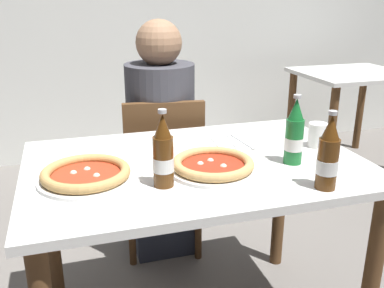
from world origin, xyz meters
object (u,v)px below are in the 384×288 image
at_px(dining_table_main, 196,190).
at_px(diner_seated, 161,146).
at_px(chair_behind_table, 162,168).
at_px(napkin_with_cutlery, 237,142).
at_px(paper_cup, 317,135).
at_px(pizza_margherita_near, 213,165).
at_px(beer_bottle_left, 328,157).
at_px(pizza_marinara_far, 86,175).
at_px(dining_table_background, 351,92).
at_px(beer_bottle_right, 294,135).
at_px(beer_bottle_center, 163,154).

relative_size(dining_table_main, diner_seated, 0.99).
relative_size(chair_behind_table, napkin_with_cutlery, 4.46).
bearing_deg(paper_cup, pizza_margherita_near, -166.17).
bearing_deg(beer_bottle_left, dining_table_main, 134.28).
relative_size(chair_behind_table, pizza_marinara_far, 2.76).
relative_size(dining_table_background, napkin_with_cutlery, 4.20).
bearing_deg(beer_bottle_left, beer_bottle_right, 87.97).
xyz_separation_m(chair_behind_table, pizza_marinara_far, (-0.40, -0.67, 0.29)).
relative_size(dining_table_main, dining_table_background, 1.50).
distance_m(chair_behind_table, beer_bottle_right, 0.87).
height_order(dining_table_background, beer_bottle_left, beer_bottle_left).
xyz_separation_m(dining_table_main, pizza_marinara_far, (-0.39, -0.06, 0.14)).
bearing_deg(chair_behind_table, pizza_margherita_near, 99.08).
relative_size(pizza_margherita_near, beer_bottle_center, 1.22).
bearing_deg(beer_bottle_right, diner_seated, 111.72).
distance_m(dining_table_main, paper_cup, 0.53).
height_order(diner_seated, pizza_marinara_far, diner_seated).
bearing_deg(pizza_marinara_far, chair_behind_table, 59.23).
bearing_deg(pizza_marinara_far, napkin_with_cutlery, 18.42).
distance_m(chair_behind_table, beer_bottle_center, 0.88).
distance_m(dining_table_main, beer_bottle_center, 0.31).
bearing_deg(beer_bottle_left, paper_cup, 61.80).
bearing_deg(chair_behind_table, diner_seated, -92.96).
bearing_deg(pizza_margherita_near, chair_behind_table, 91.58).
xyz_separation_m(dining_table_background, napkin_with_cutlery, (-1.48, -1.28, 0.16)).
distance_m(dining_table_background, beer_bottle_left, 2.25).
distance_m(pizza_marinara_far, beer_bottle_right, 0.72).
height_order(diner_seated, pizza_margherita_near, diner_seated).
distance_m(beer_bottle_left, beer_bottle_center, 0.50).
xyz_separation_m(dining_table_main, pizza_margherita_near, (0.03, -0.10, 0.14)).
relative_size(pizza_marinara_far, beer_bottle_right, 1.25).
relative_size(dining_table_background, beer_bottle_left, 3.24).
height_order(dining_table_background, napkin_with_cutlery, napkin_with_cutlery).
height_order(pizza_marinara_far, napkin_with_cutlery, pizza_marinara_far).
bearing_deg(diner_seated, dining_table_main, -91.66).
xyz_separation_m(dining_table_main, beer_bottle_right, (0.33, -0.11, 0.22)).
bearing_deg(pizza_margherita_near, diner_seated, 90.78).
bearing_deg(dining_table_background, beer_bottle_center, -139.35).
height_order(chair_behind_table, diner_seated, diner_seated).
distance_m(pizza_marinara_far, beer_bottle_left, 0.76).
distance_m(beer_bottle_center, paper_cup, 0.68).
xyz_separation_m(beer_bottle_center, paper_cup, (0.66, 0.18, -0.06)).
xyz_separation_m(diner_seated, beer_bottle_right, (0.31, -0.77, 0.27)).
bearing_deg(diner_seated, beer_bottle_right, -68.28).
distance_m(diner_seated, dining_table_background, 1.85).
bearing_deg(diner_seated, dining_table_background, 24.58).
distance_m(dining_table_main, diner_seated, 0.66).
relative_size(beer_bottle_left, beer_bottle_right, 1.00).
height_order(beer_bottle_left, napkin_with_cutlery, beer_bottle_left).
relative_size(diner_seated, napkin_with_cutlery, 6.35).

